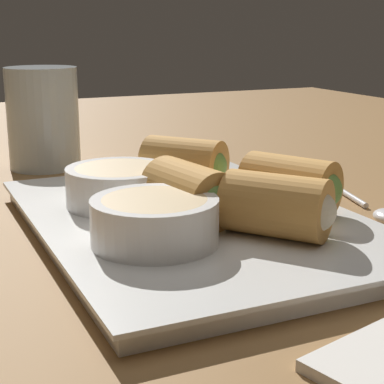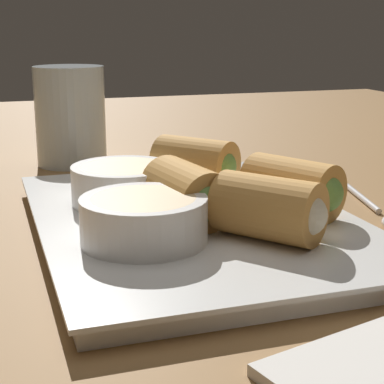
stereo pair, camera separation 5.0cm
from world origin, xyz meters
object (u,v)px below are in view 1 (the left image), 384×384
(serving_plate, at_px, (192,223))
(spoon, at_px, (379,211))
(drinking_glass, at_px, (43,118))
(dipping_bowl_near, at_px, (155,219))
(dipping_bowl_far, at_px, (119,184))

(serving_plate, height_order, spoon, serving_plate)
(serving_plate, height_order, drinking_glass, drinking_glass)
(spoon, bearing_deg, dipping_bowl_near, 96.99)
(spoon, height_order, drinking_glass, drinking_glass)
(spoon, bearing_deg, serving_plate, 80.90)
(dipping_bowl_far, bearing_deg, dipping_bowl_near, 175.13)
(serving_plate, distance_m, spoon, 0.16)
(dipping_bowl_near, xyz_separation_m, spoon, (0.02, -0.20, -0.03))
(dipping_bowl_far, relative_size, drinking_glass, 0.76)
(dipping_bowl_far, distance_m, drinking_glass, 0.23)
(spoon, relative_size, drinking_glass, 1.42)
(drinking_glass, bearing_deg, serving_plate, -169.56)
(drinking_glass, bearing_deg, dipping_bowl_far, -177.56)
(dipping_bowl_near, distance_m, drinking_glass, 0.32)
(dipping_bowl_far, bearing_deg, serving_plate, -138.87)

